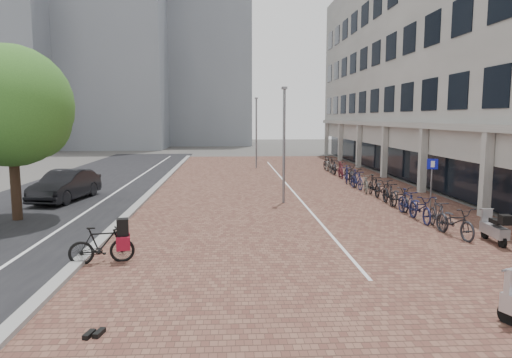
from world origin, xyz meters
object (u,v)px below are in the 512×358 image
Objects in this scene: hero_bike at (102,244)px; scooter_front at (494,227)px; parking_sign at (432,176)px; car_dark at (66,186)px.

hero_bike is 1.17× the size of scooter_front.
parking_sign is at bearing -71.22° from hero_bike.
car_dark reaches higher than scooter_front.
hero_bike is at bearing -56.71° from car_dark.
parking_sign reaches higher than hero_bike.
car_dark is 17.86m from scooter_front.
hero_bike is 11.57m from scooter_front.
car_dark is 2.91× the size of scooter_front.
parking_sign reaches higher than car_dark.
scooter_front is 5.84m from parking_sign.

